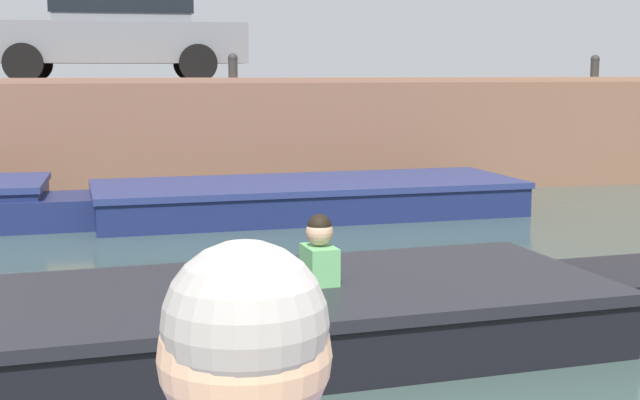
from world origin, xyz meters
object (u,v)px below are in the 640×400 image
at_px(mooring_bollard_mid, 233,67).
at_px(mooring_bollard_east, 595,67).
at_px(motorboat_passing, 239,322).
at_px(boat_moored_central_navy, 289,199).
at_px(car_left_inner_grey, 116,30).

xyz_separation_m(mooring_bollard_mid, mooring_bollard_east, (6.07, 0.00, 0.00)).
bearing_deg(mooring_bollard_east, motorboat_passing, -132.58).
bearing_deg(motorboat_passing, boat_moored_central_navy, 75.42).
height_order(boat_moored_central_navy, motorboat_passing, motorboat_passing).
bearing_deg(mooring_bollard_mid, boat_moored_central_navy, -78.33).
bearing_deg(motorboat_passing, mooring_bollard_east, 47.42).
distance_m(mooring_bollard_mid, mooring_bollard_east, 6.07).
relative_size(boat_moored_central_navy, mooring_bollard_mid, 15.21).
xyz_separation_m(motorboat_passing, mooring_bollard_east, (7.11, 7.73, 1.73)).
xyz_separation_m(boat_moored_central_navy, mooring_bollard_mid, (-0.43, 2.09, 1.74)).
xyz_separation_m(motorboat_passing, car_left_inner_grey, (-0.66, 9.31, 2.34)).
distance_m(boat_moored_central_navy, mooring_bollard_mid, 2.75).
distance_m(car_left_inner_grey, mooring_bollard_east, 7.95).
bearing_deg(motorboat_passing, car_left_inner_grey, 94.04).
distance_m(motorboat_passing, mooring_bollard_mid, 7.99).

